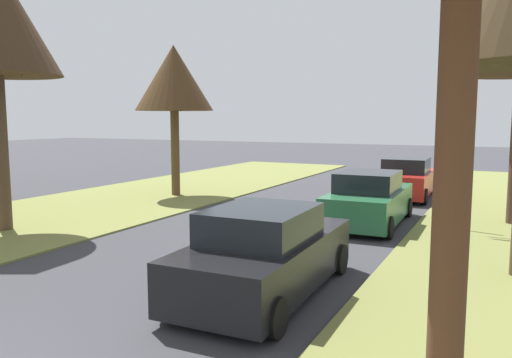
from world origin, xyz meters
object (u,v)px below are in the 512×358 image
Objects in this scene: stop_sign_far at (459,153)px; parked_sedan_black at (265,254)px; street_tree_left_mid_b at (174,79)px; parked_sedan_red at (407,179)px; parked_sedan_green at (369,200)px.

parked_sedan_black is at bearing -110.06° from stop_sign_far.
street_tree_left_mid_b is 1.34× the size of parked_sedan_red.
parked_sedan_green and parked_sedan_red have the same top height.
stop_sign_far is 0.66× the size of parked_sedan_green.
stop_sign_far is at bearing -9.55° from street_tree_left_mid_b.
parked_sedan_green is (0.17, 6.71, 0.00)m from parked_sedan_black.
parked_sedan_black is 1.00× the size of parked_sedan_red.
stop_sign_far is 7.54m from parked_sedan_black.
parked_sedan_green is at bearing 88.54° from parked_sedan_black.
street_tree_left_mid_b is 10.04m from parked_sedan_red.
stop_sign_far is 2.78m from parked_sedan_green.
street_tree_left_mid_b reaches higher than parked_sedan_red.
street_tree_left_mid_b reaches higher than parked_sedan_green.
parked_sedan_red is at bearing 24.36° from street_tree_left_mid_b.
parked_sedan_green is at bearing -174.05° from stop_sign_far.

